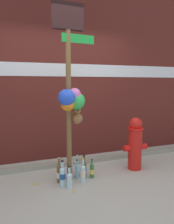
{
  "coord_description": "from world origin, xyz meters",
  "views": [
    {
      "loc": [
        -1.0,
        -2.55,
        1.46
      ],
      "look_at": [
        0.12,
        0.48,
        1.03
      ],
      "focal_mm": 35.01,
      "sensor_mm": 36.0,
      "label": 1
    }
  ],
  "objects_px": {
    "memorial_post": "(71,87)",
    "fire_hydrant": "(135,143)",
    "bottle_2": "(59,173)",
    "bottle_0": "(62,172)",
    "bottle_4": "(84,168)",
    "bottle_6": "(92,170)",
    "bottle_7": "(62,176)",
    "bottle_3": "(71,168)",
    "bottle_8": "(77,170)",
    "bottle_9": "(77,166)",
    "bottle_1": "(69,179)",
    "bottle_5": "(83,173)"
  },
  "relations": [
    {
      "from": "bottle_0",
      "to": "bottle_8",
      "type": "height_order",
      "value": "bottle_0"
    },
    {
      "from": "bottle_3",
      "to": "bottle_7",
      "type": "relative_size",
      "value": 0.96
    },
    {
      "from": "fire_hydrant",
      "to": "bottle_7",
      "type": "height_order",
      "value": "fire_hydrant"
    },
    {
      "from": "fire_hydrant",
      "to": "bottle_7",
      "type": "xyz_separation_m",
      "value": [
        -1.31,
        -0.2,
        -0.29
      ]
    },
    {
      "from": "bottle_2",
      "to": "bottle_4",
      "type": "relative_size",
      "value": 1.09
    },
    {
      "from": "bottle_0",
      "to": "bottle_4",
      "type": "distance_m",
      "value": 0.34
    },
    {
      "from": "bottle_4",
      "to": "bottle_7",
      "type": "distance_m",
      "value": 0.45
    },
    {
      "from": "bottle_6",
      "to": "bottle_3",
      "type": "bearing_deg",
      "value": 161.18
    },
    {
      "from": "memorial_post",
      "to": "bottle_2",
      "type": "relative_size",
      "value": 6.71
    },
    {
      "from": "fire_hydrant",
      "to": "bottle_1",
      "type": "bearing_deg",
      "value": -167.21
    },
    {
      "from": "bottle_6",
      "to": "bottle_1",
      "type": "bearing_deg",
      "value": -153.97
    },
    {
      "from": "bottle_4",
      "to": "bottle_5",
      "type": "relative_size",
      "value": 0.96
    },
    {
      "from": "fire_hydrant",
      "to": "bottle_2",
      "type": "relative_size",
      "value": 2.34
    },
    {
      "from": "bottle_0",
      "to": "bottle_6",
      "type": "relative_size",
      "value": 1.02
    },
    {
      "from": "bottle_1",
      "to": "bottle_7",
      "type": "xyz_separation_m",
      "value": [
        -0.08,
        0.08,
        0.03
      ]
    },
    {
      "from": "memorial_post",
      "to": "bottle_2",
      "type": "xyz_separation_m",
      "value": [
        -0.18,
        0.04,
        -1.27
      ]
    },
    {
      "from": "bottle_3",
      "to": "fire_hydrant",
      "type": "bearing_deg",
      "value": -1.6
    },
    {
      "from": "bottle_6",
      "to": "bottle_7",
      "type": "relative_size",
      "value": 0.79
    },
    {
      "from": "bottle_6",
      "to": "bottle_2",
      "type": "bearing_deg",
      "value": 178.63
    },
    {
      "from": "bottle_0",
      "to": "bottle_9",
      "type": "relative_size",
      "value": 0.87
    },
    {
      "from": "memorial_post",
      "to": "bottle_1",
      "type": "height_order",
      "value": "memorial_post"
    },
    {
      "from": "bottle_7",
      "to": "bottle_8",
      "type": "distance_m",
      "value": 0.34
    },
    {
      "from": "bottle_8",
      "to": "fire_hydrant",
      "type": "bearing_deg",
      "value": 0.31
    },
    {
      "from": "bottle_4",
      "to": "bottle_9",
      "type": "relative_size",
      "value": 1.0
    },
    {
      "from": "bottle_9",
      "to": "bottle_5",
      "type": "bearing_deg",
      "value": -89.66
    },
    {
      "from": "bottle_2",
      "to": "bottle_8",
      "type": "height_order",
      "value": "bottle_2"
    },
    {
      "from": "memorial_post",
      "to": "bottle_7",
      "type": "xyz_separation_m",
      "value": [
        -0.17,
        -0.09,
        -1.25
      ]
    },
    {
      "from": "bottle_1",
      "to": "bottle_3",
      "type": "bearing_deg",
      "value": 70.97
    },
    {
      "from": "bottle_5",
      "to": "bottle_1",
      "type": "bearing_deg",
      "value": -157.67
    },
    {
      "from": "memorial_post",
      "to": "fire_hydrant",
      "type": "distance_m",
      "value": 1.5
    },
    {
      "from": "bottle_1",
      "to": "bottle_9",
      "type": "xyz_separation_m",
      "value": [
        0.24,
        0.39,
        0.01
      ]
    },
    {
      "from": "bottle_3",
      "to": "bottle_7",
      "type": "xyz_separation_m",
      "value": [
        -0.19,
        -0.23,
        0.0
      ]
    },
    {
      "from": "bottle_0",
      "to": "bottle_3",
      "type": "xyz_separation_m",
      "value": [
        0.13,
        -0.0,
        0.04
      ]
    },
    {
      "from": "bottle_3",
      "to": "bottle_0",
      "type": "bearing_deg",
      "value": 178.28
    },
    {
      "from": "memorial_post",
      "to": "bottle_9",
      "type": "distance_m",
      "value": 1.3
    },
    {
      "from": "bottle_4",
      "to": "bottle_0",
      "type": "bearing_deg",
      "value": 174.7
    },
    {
      "from": "bottle_5",
      "to": "bottle_6",
      "type": "xyz_separation_m",
      "value": [
        0.18,
        0.11,
        -0.03
      ]
    },
    {
      "from": "bottle_4",
      "to": "bottle_8",
      "type": "height_order",
      "value": "bottle_4"
    },
    {
      "from": "bottle_1",
      "to": "bottle_5",
      "type": "xyz_separation_m",
      "value": [
        0.24,
        0.1,
        0.02
      ]
    },
    {
      "from": "bottle_6",
      "to": "bottle_8",
      "type": "xyz_separation_m",
      "value": [
        -0.22,
        0.07,
        0.01
      ]
    },
    {
      "from": "bottle_3",
      "to": "bottle_7",
      "type": "bearing_deg",
      "value": -129.15
    },
    {
      "from": "bottle_6",
      "to": "fire_hydrant",
      "type": "bearing_deg",
      "value": 5.27
    },
    {
      "from": "bottle_3",
      "to": "bottle_6",
      "type": "xyz_separation_m",
      "value": [
        0.31,
        -0.11,
        -0.04
      ]
    },
    {
      "from": "bottle_1",
      "to": "bottle_6",
      "type": "height_order",
      "value": "bottle_1"
    },
    {
      "from": "fire_hydrant",
      "to": "bottle_9",
      "type": "relative_size",
      "value": 2.55
    },
    {
      "from": "memorial_post",
      "to": "bottle_9",
      "type": "relative_size",
      "value": 7.32
    },
    {
      "from": "bottle_9",
      "to": "bottle_4",
      "type": "bearing_deg",
      "value": -51.02
    },
    {
      "from": "bottle_0",
      "to": "bottle_7",
      "type": "relative_size",
      "value": 0.81
    },
    {
      "from": "fire_hydrant",
      "to": "bottle_8",
      "type": "height_order",
      "value": "fire_hydrant"
    },
    {
      "from": "fire_hydrant",
      "to": "bottle_9",
      "type": "xyz_separation_m",
      "value": [
        -1.0,
        0.11,
        -0.31
      ]
    }
  ]
}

